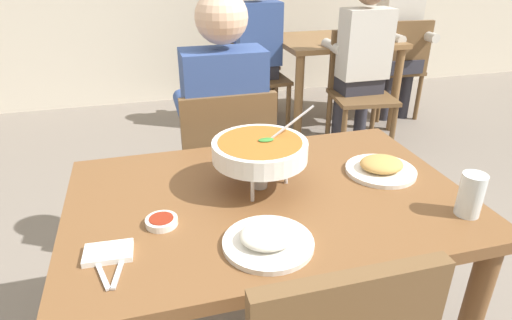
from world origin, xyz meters
name	(u,v)px	position (x,y,z in m)	size (l,w,h in m)	color
dining_table_main	(268,226)	(0.00, 0.00, 0.64)	(1.23, 0.81, 0.76)	brown
chair_diner_main	(226,167)	(0.00, 0.69, 0.51)	(0.44, 0.44, 0.90)	brown
diner_main	(223,118)	(0.00, 0.73, 0.75)	(0.40, 0.45, 1.31)	#2D2D38
curry_bowl	(260,151)	(-0.01, 0.06, 0.89)	(0.33, 0.30, 0.26)	silver
rice_plate	(268,239)	(-0.08, -0.25, 0.78)	(0.24, 0.24, 0.06)	white
appetizer_plate	(381,167)	(0.42, 0.04, 0.78)	(0.24, 0.24, 0.06)	white
sauce_dish	(162,221)	(-0.34, -0.08, 0.77)	(0.09, 0.09, 0.02)	white
napkin_folded	(108,253)	(-0.48, -0.18, 0.76)	(0.12, 0.08, 0.02)	white
fork_utensil	(99,268)	(-0.50, -0.23, 0.76)	(0.01, 0.17, 0.01)	silver
spoon_utensil	(121,265)	(-0.45, -0.23, 0.76)	(0.01, 0.17, 0.01)	silver
drink_glass	(470,197)	(0.53, -0.26, 0.81)	(0.07, 0.07, 0.13)	silver
dining_table_far	(334,54)	(1.30, 2.34, 0.62)	(1.00, 0.80, 0.76)	brown
chair_bg_left	(257,68)	(0.65, 2.47, 0.51)	(0.46, 0.46, 0.90)	brown
chair_bg_middle	(359,84)	(1.27, 1.79, 0.51)	(0.49, 0.49, 0.90)	brown
chair_bg_right	(399,64)	(1.92, 2.29, 0.51)	(0.48, 0.48, 0.90)	brown
chair_bg_corner	(260,57)	(0.79, 2.90, 0.51)	(0.47, 0.47, 0.90)	brown
patron_bg_left	(257,42)	(0.63, 2.40, 0.75)	(0.40, 0.45, 1.31)	#2D2D38
patron_bg_middle	(362,53)	(1.27, 1.80, 0.75)	(0.40, 0.45, 1.31)	#2D2D38
patron_bg_right	(399,36)	(1.92, 2.34, 0.75)	(0.40, 0.45, 1.31)	#2D2D38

